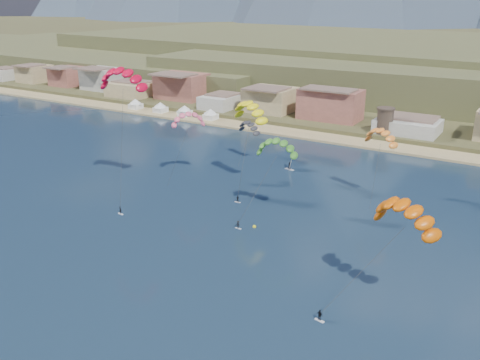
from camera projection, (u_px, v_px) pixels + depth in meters
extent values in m
plane|color=black|center=(135.00, 297.00, 83.55)|extent=(2400.00, 2400.00, 0.00)
cube|color=tan|center=(360.00, 142.00, 168.67)|extent=(2200.00, 12.00, 0.90)
cube|color=brown|center=(111.00, 55.00, 340.05)|extent=(280.00, 130.00, 10.00)
cube|color=brown|center=(384.00, 55.00, 308.46)|extent=(380.00, 170.00, 18.00)
cylinder|color=#47382D|center=(385.00, 122.00, 170.72)|extent=(5.20, 5.20, 8.00)
cylinder|color=#47382D|center=(386.00, 109.00, 169.27)|extent=(5.82, 5.82, 0.60)
cube|color=white|center=(136.00, 106.00, 214.77)|extent=(4.50, 4.50, 2.00)
pyramid|color=white|center=(135.00, 99.00, 213.76)|extent=(6.40, 6.40, 2.00)
cube|color=white|center=(161.00, 110.00, 208.40)|extent=(4.50, 4.50, 2.00)
pyramid|color=white|center=(160.00, 102.00, 207.39)|extent=(6.40, 6.40, 2.00)
cube|color=white|center=(185.00, 113.00, 202.51)|extent=(4.50, 4.50, 2.00)
pyramid|color=white|center=(185.00, 105.00, 201.50)|extent=(6.40, 6.40, 2.00)
cube|color=white|center=(211.00, 117.00, 196.63)|extent=(4.50, 4.50, 2.00)
pyramid|color=white|center=(210.00, 109.00, 195.62)|extent=(6.40, 6.40, 2.00)
cube|color=silver|center=(121.00, 214.00, 114.86)|extent=(1.53, 0.69, 0.10)
imported|color=black|center=(120.00, 210.00, 114.56)|extent=(0.68, 0.51, 1.70)
cylinder|color=#262626|center=(122.00, 148.00, 117.03)|extent=(0.05, 0.05, 27.67)
cube|color=silver|center=(238.00, 202.00, 121.23)|extent=(1.47, 0.53, 0.10)
imported|color=black|center=(238.00, 199.00, 120.94)|extent=(0.85, 0.68, 1.66)
cylinder|color=#262626|center=(244.00, 158.00, 123.71)|extent=(0.05, 0.05, 19.73)
cube|color=silver|center=(319.00, 320.00, 77.56)|extent=(1.61, 0.77, 0.10)
imported|color=black|center=(320.00, 315.00, 77.24)|extent=(1.11, 0.64, 1.78)
cylinder|color=#262626|center=(362.00, 271.00, 77.37)|extent=(0.05, 0.05, 17.84)
cube|color=silver|center=(238.00, 228.00, 107.79)|extent=(1.44, 0.54, 0.09)
imported|color=black|center=(238.00, 225.00, 107.50)|extent=(1.10, 0.69, 1.62)
cylinder|color=#262626|center=(258.00, 190.00, 108.45)|extent=(0.05, 0.05, 16.23)
cylinder|color=#262626|center=(180.00, 156.00, 131.25)|extent=(0.04, 0.04, 15.77)
cylinder|color=#262626|center=(242.00, 149.00, 147.95)|extent=(0.04, 0.04, 11.02)
cylinder|color=#262626|center=(372.00, 176.00, 118.12)|extent=(0.04, 0.04, 15.20)
cube|color=silver|center=(289.00, 169.00, 143.58)|extent=(2.86, 1.43, 0.14)
imported|color=black|center=(290.00, 166.00, 143.23)|extent=(1.09, 0.84, 1.97)
cube|color=white|center=(291.00, 161.00, 142.53)|extent=(1.74, 3.14, 4.71)
sphere|color=yellow|center=(254.00, 227.00, 108.36)|extent=(0.73, 0.73, 0.73)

